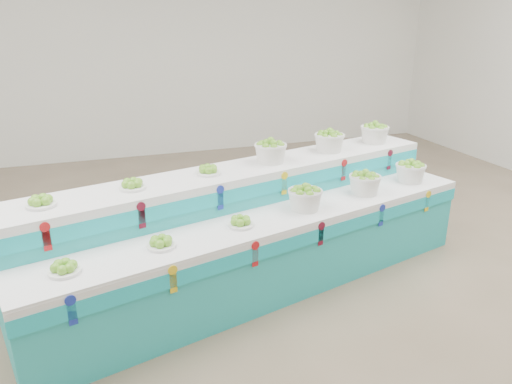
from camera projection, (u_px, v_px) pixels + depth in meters
ground at (264, 295)px, 4.30m from camera, size 10.00×10.00×0.00m
back_wall at (162, 37)px, 8.06m from camera, size 10.00×0.00×10.00m
display_stand at (256, 229)px, 4.39m from camera, size 4.38×2.14×1.02m
plate_lower_left at (64, 267)px, 3.21m from camera, size 0.27×0.27×0.09m
plate_lower_mid at (161, 242)px, 3.57m from camera, size 0.27×0.27×0.09m
plate_lower_right at (241, 221)px, 3.93m from camera, size 0.27×0.27×0.09m
basket_lower_left at (305, 197)px, 4.25m from camera, size 0.37×0.37×0.22m
basket_lower_mid at (365, 183)px, 4.64m from camera, size 0.37×0.37×0.22m
basket_lower_right at (410, 171)px, 4.98m from camera, size 0.37×0.37×0.22m
plate_upper_left at (40, 201)px, 3.52m from camera, size 0.27×0.27×0.09m
plate_upper_mid at (132, 184)px, 3.88m from camera, size 0.27×0.27×0.09m
plate_upper_right at (208, 169)px, 4.24m from camera, size 0.27×0.27×0.09m
basket_upper_left at (271, 151)px, 4.56m from camera, size 0.37×0.37×0.22m
basket_upper_mid at (329, 141)px, 4.94m from camera, size 0.37×0.37×0.22m
basket_upper_right at (375, 133)px, 5.29m from camera, size 0.37×0.37×0.22m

